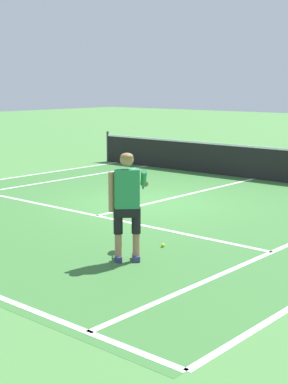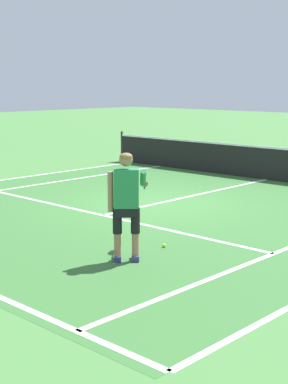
% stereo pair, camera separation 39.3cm
% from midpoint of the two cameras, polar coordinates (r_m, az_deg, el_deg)
% --- Properties ---
extents(ground_plane, '(80.00, 80.00, 0.00)m').
position_cam_midpoint_polar(ground_plane, '(13.63, 2.25, -1.11)').
color(ground_plane, '#477F3D').
extents(court_inner_surface, '(10.98, 10.99, 0.00)m').
position_cam_midpoint_polar(court_inner_surface, '(13.15, 0.39, -1.52)').
color(court_inner_surface, '#387033').
rests_on(court_inner_surface, ground).
extents(line_service, '(8.23, 0.10, 0.01)m').
position_cam_midpoint_polar(line_service, '(12.39, -3.11, -2.28)').
color(line_service, white).
rests_on(line_service, ground).
extents(line_centre_service, '(0.10, 6.40, 0.01)m').
position_cam_midpoint_polar(line_centre_service, '(14.72, 5.95, -0.26)').
color(line_centre_service, white).
rests_on(line_centre_service, ground).
extents(line_singles_left, '(0.10, 10.59, 0.01)m').
position_cam_midpoint_polar(line_singles_left, '(16.19, -10.33, 0.61)').
color(line_singles_left, white).
rests_on(line_singles_left, ground).
extents(line_doubles_left, '(0.10, 10.59, 0.01)m').
position_cam_midpoint_polar(line_doubles_left, '(17.30, -13.04, 1.14)').
color(line_doubles_left, white).
rests_on(line_doubles_left, ground).
extents(tennis_net, '(11.96, 0.08, 1.07)m').
position_cam_midpoint_polar(tennis_net, '(17.27, 12.47, 2.80)').
color(tennis_net, '#333338').
rests_on(tennis_net, ground).
extents(tennis_player, '(0.75, 1.15, 1.71)m').
position_cam_midpoint_polar(tennis_player, '(9.05, -0.45, -0.69)').
color(tennis_player, navy).
rests_on(tennis_player, ground).
extents(tennis_ball_near_feet, '(0.07, 0.07, 0.07)m').
position_cam_midpoint_polar(tennis_ball_near_feet, '(10.01, 3.10, -5.23)').
color(tennis_ball_near_feet, '#CCE02D').
rests_on(tennis_ball_near_feet, ground).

